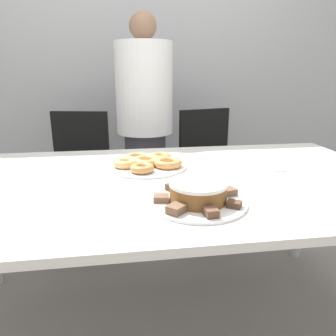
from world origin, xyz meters
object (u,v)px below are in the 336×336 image
Objects in this scene: office_chair_left at (77,183)px; plate_donuts at (146,166)px; person_standing at (145,126)px; frosted_cake at (198,191)px; plate_cake at (198,202)px; napkin at (268,168)px; office_chair_right at (212,177)px.

office_chair_left is 0.90m from plate_donuts.
frosted_cake is (0.08, -1.27, -0.01)m from person_standing.
office_chair_left reaches higher than plate_cake.
person_standing is 11.23× the size of napkin.
person_standing is 0.61m from office_chair_right.
frosted_cake reaches higher than plate_donuts.
office_chair_left is 4.64× the size of frosted_cake.
person_standing reaches higher than napkin.
plate_donuts is (-0.06, -0.81, -0.05)m from person_standing.
napkin is (0.41, 0.34, -0.04)m from frosted_cake.
frosted_cake is at bearing -122.60° from office_chair_right.
plate_donuts is at bearing -48.07° from office_chair_left.
frosted_cake is at bearing -53.05° from office_chair_left.
frosted_cake is (-0.40, -1.19, 0.36)m from office_chair_right.
office_chair_right is 1.30m from frosted_cake.
frosted_cake is at bearing -86.50° from person_standing.
frosted_cake is at bearing -73.49° from plate_donuts.
napkin is at bearing -62.06° from person_standing.
office_chair_right is at bearing -10.07° from person_standing.
napkin is at bearing -103.05° from office_chair_right.
frosted_cake is (0.56, -1.19, 0.36)m from office_chair_left.
plate_cake is 0.48m from plate_donuts.
plate_donuts is (-0.54, -0.72, 0.32)m from office_chair_right.
office_chair_left is at bearing 139.10° from napkin.
office_chair_left is 1.36m from frosted_cake.
person_standing is at bearing 93.50° from plate_cake.
plate_cake is (0.56, -1.19, 0.32)m from office_chair_left.
person_standing is 4.65× the size of plate_cake.
person_standing is at bearing 21.69° from office_chair_left.
plate_cake is (0.08, -1.27, -0.05)m from person_standing.
frosted_cake is (0.14, -0.46, 0.04)m from plate_donuts.
person_standing is at bearing 85.84° from plate_donuts.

